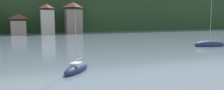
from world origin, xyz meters
TOP-DOWN VIEW (x-y plane):
  - shore_building_westcentral at (-9.74, 106.15)m, footprint 5.17×6.14m
  - shore_building_central at (0.00, 105.85)m, footprint 4.87×5.51m
  - shore_building_eastcentral at (9.74, 106.13)m, footprint 6.34×6.10m
  - sailboat_mid_0 at (-2.75, 44.52)m, footprint 3.69×4.00m
  - sailboat_far_1 at (25.52, 54.81)m, footprint 6.42×3.11m

SIDE VIEW (x-z plane):
  - sailboat_mid_0 at x=-2.75m, z-range -2.90..3.45m
  - sailboat_far_1 at x=25.52m, z-range -4.34..5.04m
  - shore_building_westcentral at x=-9.74m, z-range -0.09..7.05m
  - shore_building_central at x=0.00m, z-range -0.16..10.71m
  - shore_building_eastcentral at x=9.74m, z-range -0.18..11.61m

